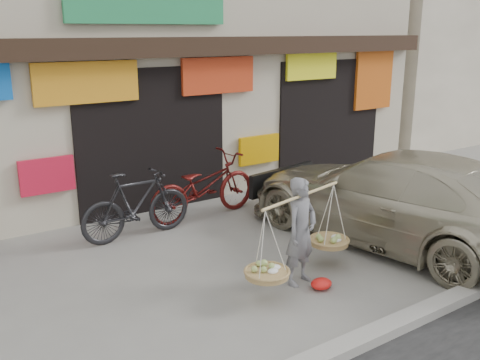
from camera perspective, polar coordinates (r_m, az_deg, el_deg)
ground at (r=7.70m, az=2.62°, el=-10.10°), size 70.00×70.00×0.00m
kerb at (r=6.38m, az=13.87°, el=-15.82°), size 70.00×0.25×0.12m
shophouse_block at (r=12.65m, az=-15.54°, el=15.61°), size 14.00×6.32×7.00m
neighbor_east at (r=21.67m, az=21.13°, el=14.31°), size 12.00×7.00×6.40m
street_vendor at (r=7.26m, az=6.51°, el=-5.97°), size 1.95×0.90×1.49m
bike_1 at (r=8.98m, az=-10.99°, el=-2.58°), size 1.92×0.57×1.15m
bike_2 at (r=9.78m, az=-3.93°, el=-0.68°), size 2.33×1.00×1.19m
suv at (r=8.97m, az=16.14°, el=-1.78°), size 2.88×5.43×1.50m
red_bag at (r=7.37m, az=8.67°, el=-10.89°), size 0.31×0.25×0.14m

